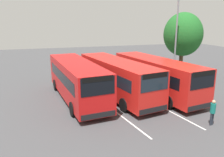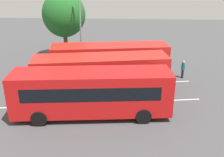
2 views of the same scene
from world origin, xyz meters
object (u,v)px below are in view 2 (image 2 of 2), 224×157
(pedestrian, at_px, (183,68))
(depot_tree, at_px, (64,15))
(bus_center_left, at_px, (101,74))
(street_lamp, at_px, (80,17))
(bus_center_right, at_px, (110,60))
(bus_far_left, at_px, (92,92))

(pedestrian, height_order, depot_tree, depot_tree)
(bus_center_left, xyz_separation_m, street_lamp, (-2.68, 7.02, 3.17))
(bus_center_left, height_order, pedestrian, bus_center_left)
(depot_tree, bearing_deg, pedestrian, -25.77)
(bus_center_right, xyz_separation_m, pedestrian, (6.51, 0.39, -0.75))
(bus_center_right, bearing_deg, street_lamp, 122.38)
(bus_center_right, xyz_separation_m, street_lamp, (-3.14, 3.62, 3.17))
(bus_center_right, bearing_deg, depot_tree, 122.64)
(bus_far_left, height_order, pedestrian, bus_far_left)
(bus_far_left, xyz_separation_m, bus_center_right, (0.74, 6.73, 0.00))
(bus_far_left, height_order, depot_tree, depot_tree)
(bus_far_left, height_order, bus_center_left, same)
(bus_far_left, bearing_deg, depot_tree, 104.00)
(bus_center_left, distance_m, depot_tree, 11.16)
(pedestrian, xyz_separation_m, street_lamp, (-9.66, 3.22, 3.92))
(bus_far_left, bearing_deg, bus_center_left, 79.41)
(bus_far_left, bearing_deg, pedestrian, 38.63)
(pedestrian, bearing_deg, depot_tree, -42.64)
(bus_center_left, distance_m, street_lamp, 8.16)
(bus_center_right, xyz_separation_m, depot_tree, (-5.38, 6.14, 3.03))
(bus_far_left, relative_size, bus_center_left, 0.99)
(bus_center_left, bearing_deg, bus_far_left, -104.73)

